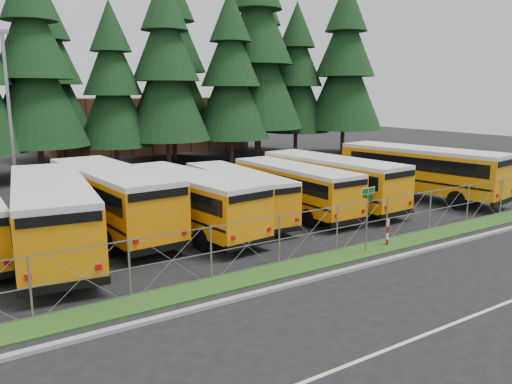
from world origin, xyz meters
TOP-DOWN VIEW (x-y plane):
  - ground at (0.00, 0.00)m, footprint 120.00×120.00m
  - curb at (0.00, -3.10)m, footprint 50.00×0.25m
  - grass_verge at (0.00, -1.70)m, footprint 50.00×1.40m
  - road_lane_line at (0.00, -8.00)m, footprint 50.00×0.12m
  - chainlink_fence at (0.00, -1.00)m, footprint 44.00×0.10m
  - brick_building at (6.00, 40.00)m, footprint 22.00×10.00m
  - bus_1 at (-11.20, 5.10)m, footprint 4.41×12.44m
  - bus_2 at (-8.21, 7.15)m, footprint 3.63×12.25m
  - bus_3 at (-5.03, 5.37)m, footprint 3.90×11.21m
  - bus_4 at (-1.92, 6.03)m, footprint 2.93×10.15m
  - bus_5 at (1.48, 5.64)m, footprint 2.52×10.35m
  - bus_6 at (4.24, 5.76)m, footprint 3.40×11.36m
  - bus_east at (10.70, 4.75)m, footprint 4.85×12.58m
  - street_sign at (-0.18, -1.89)m, footprint 0.84×0.55m
  - striped_bollard at (1.35, -1.68)m, footprint 0.11×0.11m
  - light_standard at (-11.03, 16.52)m, footprint 0.70×0.35m
  - conifer_3 at (-7.96, 25.89)m, footprint 7.64×7.64m
  - conifer_4 at (-1.79, 26.36)m, footprint 6.39×6.39m
  - conifer_5 at (2.65, 25.42)m, footprint 7.60×7.60m
  - conifer_6 at (8.83, 24.90)m, footprint 7.18×7.18m
  - conifer_7 at (13.03, 26.90)m, footprint 9.36×9.36m
  - conifer_8 at (18.74, 27.84)m, footprint 7.27×7.27m
  - conifer_9 at (22.79, 24.66)m, footprint 8.30×8.30m
  - conifer_11 at (-4.73, 35.93)m, footprint 7.40×7.40m
  - conifer_12 at (5.32, 30.22)m, footprint 8.55×8.55m
  - conifer_13 at (16.42, 31.69)m, footprint 8.90×8.90m

SIDE VIEW (x-z plane):
  - ground at x=0.00m, z-range 0.00..0.00m
  - road_lane_line at x=0.00m, z-range 0.00..0.01m
  - grass_verge at x=0.00m, z-range 0.00..0.06m
  - curb at x=0.00m, z-range 0.00..0.12m
  - striped_bollard at x=1.35m, z-range 0.00..1.20m
  - chainlink_fence at x=0.00m, z-range 0.00..2.00m
  - bus_4 at x=-1.92m, z-range 0.00..2.63m
  - bus_5 at x=1.48m, z-range 0.00..2.71m
  - bus_3 at x=-5.03m, z-range 0.00..2.88m
  - bus_6 at x=4.24m, z-range 0.00..2.94m
  - bus_2 at x=-8.21m, z-range 0.00..3.17m
  - bus_1 at x=-11.20m, z-range 0.00..3.19m
  - bus_east at x=10.70m, z-range 0.00..3.22m
  - street_sign at x=-0.18m, z-range 0.63..3.44m
  - brick_building at x=6.00m, z-range 0.00..6.00m
  - light_standard at x=-11.03m, z-range 0.43..10.57m
  - conifer_4 at x=-1.79m, z-range 0.00..14.14m
  - conifer_6 at x=8.83m, z-range 0.00..15.88m
  - conifer_8 at x=18.74m, z-range 0.00..16.09m
  - conifer_11 at x=-4.73m, z-range 0.00..16.35m
  - conifer_5 at x=2.65m, z-range 0.00..16.80m
  - conifer_3 at x=-7.96m, z-range 0.00..16.91m
  - conifer_9 at x=22.79m, z-range 0.00..18.35m
  - conifer_12 at x=5.32m, z-range 0.00..18.91m
  - conifer_13 at x=16.42m, z-range 0.00..19.68m
  - conifer_7 at x=13.03m, z-range 0.00..20.70m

